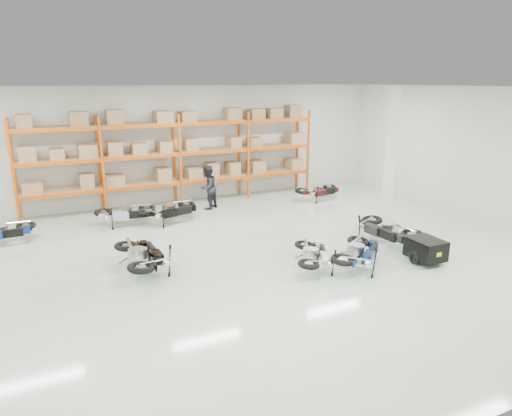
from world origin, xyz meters
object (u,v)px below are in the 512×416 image
moto_back_b (126,209)px  trailer (426,249)px  moto_touring_right (385,225)px  moto_back_c (170,207)px  person_back (208,187)px  moto_back_a (0,228)px  moto_black_far_left (143,251)px  moto_back_d (319,188)px  moto_silver_left (314,251)px  moto_blue_centre (360,248)px

moto_back_b → trailer: bearing=-130.8°
moto_touring_right → moto_back_c: bearing=132.6°
person_back → moto_back_a: bearing=-27.8°
moto_black_far_left → moto_touring_right: (6.91, -0.94, -0.00)m
moto_back_d → person_back: bearing=75.7°
trailer → moto_black_far_left: bearing=161.2°
moto_black_far_left → moto_back_b: size_ratio=1.11×
moto_back_c → person_back: person_back is taller
moto_silver_left → person_back: 6.59m
moto_touring_right → trailer: 1.61m
moto_touring_right → moto_back_d: size_ratio=1.14×
moto_back_c → moto_silver_left: bearing=-169.9°
moto_silver_left → person_back: person_back is taller
trailer → moto_back_d: moto_back_d is taller
moto_touring_right → moto_silver_left: bearing=-171.0°
moto_silver_left → moto_back_a: moto_back_a is taller
moto_black_far_left → trailer: 7.36m
moto_black_far_left → moto_back_b: bearing=-96.1°
trailer → person_back: person_back is taller
moto_back_a → person_back: (6.84, 1.06, 0.32)m
moto_back_b → moto_back_c: size_ratio=0.95×
moto_back_a → person_back: 6.93m
moto_silver_left → person_back: size_ratio=0.97×
moto_blue_centre → moto_back_a: size_ratio=1.08×
moto_silver_left → moto_back_b: bearing=-31.4°
moto_back_c → person_back: size_ratio=1.10×
moto_touring_right → trailer: (0.00, -1.60, -0.21)m
moto_touring_right → moto_back_a: 11.34m
moto_back_a → moto_touring_right: bearing=-117.6°
moto_blue_centre → moto_back_d: moto_blue_centre is taller
moto_blue_centre → moto_black_far_left: (-5.09, 2.08, 0.04)m
moto_back_d → trailer: bearing=166.1°
moto_touring_right → moto_back_c: 7.06m
moto_black_far_left → moto_touring_right: bearing=170.6°
trailer → moto_back_c: 8.24m
moto_silver_left → moto_black_far_left: size_ratio=0.83×
moto_black_far_left → moto_back_c: 4.24m
moto_silver_left → moto_back_a: (-7.37, 5.50, 0.02)m
moto_back_b → moto_back_c: (1.40, -0.39, 0.03)m
moto_silver_left → moto_back_b: moto_back_b is taller
moto_blue_centre → moto_silver_left: 1.17m
moto_black_far_left → moto_back_c: (1.73, 3.87, -0.03)m
moto_back_c → moto_black_far_left: bearing=143.5°
moto_back_b → moto_back_c: moto_back_c is taller
moto_black_far_left → moto_blue_centre: bearing=156.1°
moto_black_far_left → person_back: size_ratio=1.16×
moto_touring_right → moto_back_a: size_ratio=1.15×
moto_back_c → moto_blue_centre: bearing=-162.9°
trailer → moto_back_c: bearing=130.2°
moto_blue_centre → moto_touring_right: (1.82, 1.14, 0.04)m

